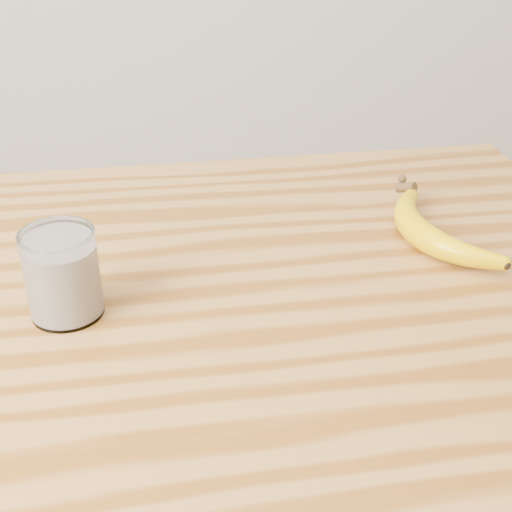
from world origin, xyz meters
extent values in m
cube|color=#9E6930|center=(0.00, 0.00, 0.88)|extent=(1.20, 0.80, 0.04)
cylinder|color=brown|center=(0.54, 0.34, 0.43)|extent=(0.06, 0.06, 0.86)
cylinder|color=white|center=(-0.12, -0.02, 0.95)|extent=(0.08, 0.08, 0.10)
torus|color=white|center=(-0.12, -0.02, 1.00)|extent=(0.08, 0.08, 0.00)
cylinder|color=white|center=(-0.12, -0.02, 0.94)|extent=(0.08, 0.08, 0.08)
camera|label=1|loc=(-0.01, -0.73, 1.38)|focal=50.00mm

